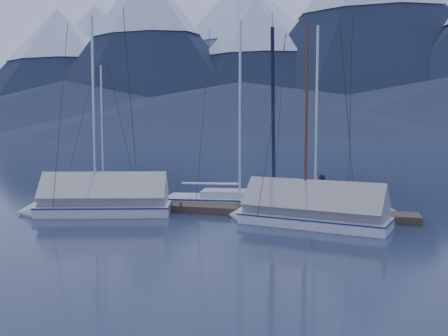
{
  "coord_description": "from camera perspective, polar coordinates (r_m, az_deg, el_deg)",
  "views": [
    {
      "loc": [
        6.45,
        -20.12,
        4.14
      ],
      "look_at": [
        0.0,
        2.0,
        2.2
      ],
      "focal_mm": 38.0,
      "sensor_mm": 36.0,
      "label": 1
    }
  ],
  "objects": [
    {
      "name": "dock",
      "position": [
        23.39,
        -0.0,
        -5.11
      ],
      "size": [
        18.0,
        1.5,
        0.54
      ],
      "color": "#382D23",
      "rests_on": "ground"
    },
    {
      "name": "mooring_posts",
      "position": [
        23.49,
        -1.17,
        -4.47
      ],
      "size": [
        15.12,
        1.52,
        0.35
      ],
      "color": "#382D23",
      "rests_on": "ground"
    },
    {
      "name": "person",
      "position": [
        22.35,
        11.81,
        -2.91
      ],
      "size": [
        0.44,
        0.63,
        1.67
      ],
      "primitive_type": "imported",
      "rotation": [
        0.0,
        0.0,
        1.51
      ],
      "color": "black",
      "rests_on": "dock"
    },
    {
      "name": "sailboat_open_mid",
      "position": [
        25.11,
        3.19,
        -4.25
      ],
      "size": [
        8.26,
        3.61,
        10.62
      ],
      "color": "silver",
      "rests_on": "ground"
    },
    {
      "name": "sailboat_open_left",
      "position": [
        28.01,
        -13.52,
        -3.51
      ],
      "size": [
        6.5,
        2.74,
        8.45
      ],
      "color": "white",
      "rests_on": "ground"
    },
    {
      "name": "sailboat_open_right",
      "position": [
        24.43,
        12.15,
        -4.63
      ],
      "size": [
        7.67,
        3.28,
        10.08
      ],
      "color": "silver",
      "rests_on": "ground"
    },
    {
      "name": "sailboat_covered_near",
      "position": [
        20.77,
        9.32,
        -5.43
      ],
      "size": [
        7.54,
        3.68,
        9.41
      ],
      "color": "silver",
      "rests_on": "ground"
    },
    {
      "name": "sailboat_covered_far",
      "position": [
        23.69,
        -15.5,
        -4.19
      ],
      "size": [
        7.66,
        4.35,
        10.3
      ],
      "color": "silver",
      "rests_on": "ground"
    },
    {
      "name": "ground",
      "position": [
        21.53,
        -1.5,
        -6.28
      ],
      "size": [
        1000.0,
        1000.0,
        0.0
      ],
      "primitive_type": "plane",
      "color": "#171F34",
      "rests_on": "ground"
    },
    {
      "name": "mountain_range",
      "position": [
        394.36,
        16.16,
        12.58
      ],
      "size": [
        877.0,
        584.0,
        150.5
      ],
      "color": "#475675",
      "rests_on": "ground"
    }
  ]
}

